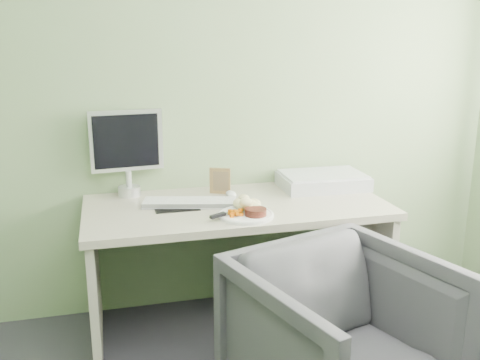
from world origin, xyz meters
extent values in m
plane|color=gray|center=(0.00, 2.00, 1.35)|extent=(3.50, 0.00, 3.50)
cube|color=#B6AB98|center=(0.00, 1.62, 0.71)|extent=(1.60, 0.75, 0.04)
cube|color=#AAA591|center=(-0.76, 1.62, 0.34)|extent=(0.04, 0.70, 0.69)
cube|color=#AAA591|center=(0.76, 1.62, 0.34)|extent=(0.04, 0.70, 0.69)
cylinder|color=white|center=(-0.01, 1.40, 0.74)|extent=(0.28, 0.28, 0.01)
cylinder|color=black|center=(0.03, 1.37, 0.76)|extent=(0.12, 0.12, 0.03)
ellipsoid|color=tan|center=(0.03, 1.47, 0.78)|extent=(0.16, 0.14, 0.07)
cube|color=#E26404|center=(-0.06, 1.39, 0.77)|extent=(0.07, 0.06, 0.04)
cube|color=silver|center=(-0.05, 1.43, 0.75)|extent=(0.13, 0.08, 0.01)
cube|color=black|center=(-0.16, 1.38, 0.76)|extent=(0.09, 0.06, 0.02)
cube|color=black|center=(-0.32, 1.65, 0.73)|extent=(0.23, 0.20, 0.00)
cube|color=white|center=(-0.25, 1.66, 0.75)|extent=(0.51, 0.26, 0.02)
ellipsoid|color=white|center=(0.00, 1.75, 0.75)|extent=(0.06, 0.10, 0.03)
cube|color=olive|center=(-0.04, 1.83, 0.80)|extent=(0.11, 0.06, 0.15)
cylinder|color=white|center=(-0.07, 1.93, 0.76)|extent=(0.03, 0.03, 0.06)
cone|color=#96B9F0|center=(-0.07, 1.93, 0.80)|extent=(0.02, 0.02, 0.02)
cube|color=silver|center=(0.57, 1.81, 0.77)|extent=(0.50, 0.34, 0.08)
cylinder|color=silver|center=(-0.55, 1.92, 0.76)|extent=(0.12, 0.12, 0.05)
cylinder|color=silver|center=(-0.55, 1.92, 0.83)|extent=(0.03, 0.03, 0.09)
cube|color=silver|center=(-0.55, 1.94, 1.04)|extent=(0.40, 0.08, 0.34)
cube|color=black|center=(-0.55, 1.92, 1.04)|extent=(0.35, 0.04, 0.29)
imported|color=#353539|center=(0.24, 0.76, 0.37)|extent=(0.99, 1.00, 0.73)
camera|label=1|loc=(-0.66, -1.02, 1.58)|focal=40.00mm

